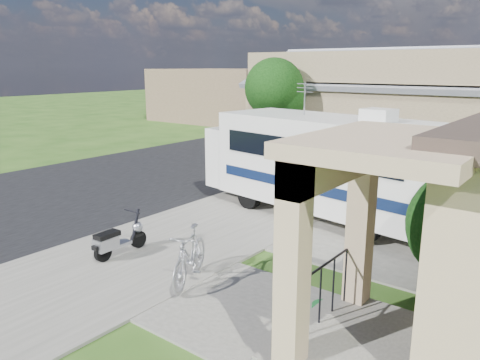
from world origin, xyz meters
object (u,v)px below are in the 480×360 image
Objects in this scene: motorhome at (321,161)px; scooter at (117,240)px; shrub at (474,222)px; bicycle at (190,258)px; garden_hose at (324,312)px; van at (341,120)px; pickup_truck at (287,133)px.

motorhome reaches higher than scooter.
shrub is 5.34m from bicycle.
bicycle reaches higher than garden_hose.
scooter is at bearing -65.14° from van.
motorhome is at bearing -54.12° from van.
garden_hose is at bearing 5.26° from scooter.
motorhome reaches higher than van.
scooter is at bearing -173.35° from garden_hose.
bicycle is 2.79m from garden_hose.
motorhome is 5.32m from shrub.
bicycle is (-4.48, -2.74, -0.95)m from shrub.
shrub is at bearing -46.09° from van.
bicycle is at bearing -59.62° from van.
pickup_truck is at bearing 134.36° from shrub.
scooter is 0.79× the size of bicycle.
garden_hose is (2.70, 0.52, -0.45)m from bicycle.
motorhome reaches higher than bicycle.
shrub is 6.83× the size of garden_hose.
pickup_truck reaches higher than van.
pickup_truck reaches higher than scooter.
motorhome is at bearing 149.08° from shrub.
shrub is at bearing 21.31° from scooter.
van is at bearing 84.40° from bicycle.
van reaches higher than bicycle.
motorhome is 17.60× the size of garden_hose.
bicycle is 4.25× the size of garden_hose.
motorhome is at bearing 66.77° from bicycle.
motorhome is 17.33m from van.
van is (-4.93, 21.35, 0.45)m from scooter.
scooter is 4.95m from garden_hose.
bicycle is 15.70m from pickup_truck.
shrub reaches higher than bicycle.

